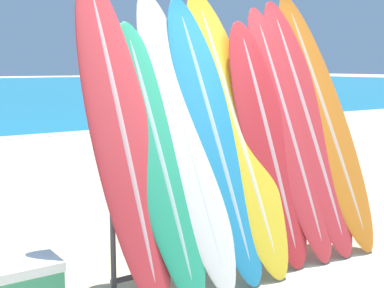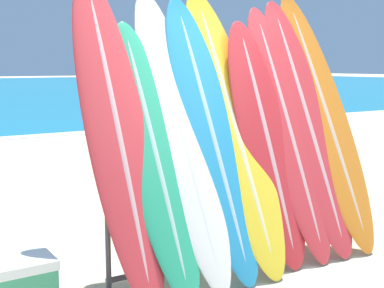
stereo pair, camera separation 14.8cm
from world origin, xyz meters
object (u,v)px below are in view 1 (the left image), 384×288
Objects in this scene: surfboard_slot_2 at (184,132)px; surfboard_slot_4 at (235,125)px; surfboard_rack at (245,207)px; person_near_water at (175,130)px; surfboard_slot_8 at (324,116)px; surfboard_slot_1 at (158,154)px; cooler_box at (24,286)px; surfboard_slot_7 at (307,122)px; surfboard_slot_0 at (121,131)px; surfboard_slot_5 at (267,140)px; surfboard_slot_6 at (288,129)px; surfboard_slot_3 at (213,132)px.

surfboard_slot_4 reaches higher than surfboard_slot_2.
person_near_water is at bearing 74.01° from surfboard_rack.
surfboard_slot_2 is at bearing -179.72° from surfboard_slot_8.
surfboard_slot_1 is 4.40× the size of cooler_box.
surfboard_rack is at bearing -173.58° from surfboard_slot_7.
surfboard_slot_7 is (1.90, -0.02, -0.05)m from surfboard_slot_0.
surfboard_slot_0 is 1.02× the size of surfboard_slot_4.
surfboard_slot_1 is 1.33m from cooler_box.
surfboard_slot_7 is at bearing 1.89° from surfboard_slot_1.
surfboard_slot_6 is at bearing 7.88° from surfboard_slot_5.
surfboard_slot_5 is 0.55m from surfboard_slot_7.
surfboard_slot_4 reaches higher than cooler_box.
surfboard_slot_0 reaches higher than surfboard_slot_1.
surfboard_slot_2 is at bearing -0.64° from cooler_box.
surfboard_slot_2 reaches higher than surfboard_slot_1.
surfboard_slot_5 reaches higher than surfboard_slot_1.
surfboard_rack is at bearing -11.42° from surfboard_slot_2.
surfboard_slot_6 is 0.53m from surfboard_slot_8.
surfboard_slot_4 is 1.13× the size of surfboard_slot_5.
surfboard_slot_1 is at bearing -4.91° from cooler_box.
surfboard_slot_2 reaches higher than surfboard_slot_7.
surfboard_slot_2 is 0.28m from surfboard_slot_3.
surfboard_slot_4 is at bearing 98.00° from surfboard_rack.
surfboard_slot_4 is 0.98× the size of surfboard_slot_8.
surfboard_slot_8 is at bearing 5.19° from surfboard_slot_6.
surfboard_slot_1 reaches higher than person_near_water.
surfboard_slot_3 is at bearing 24.63° from person_near_water.
cooler_box is (-2.66, 0.03, -0.98)m from surfboard_slot_7.
surfboard_slot_0 is at bearing 7.09° from person_near_water.
surfboard_rack is 1.49× the size of person_near_water.
surfboard_slot_3 is 1.85m from cooler_box.
person_near_water is at bearing 96.95° from surfboard_slot_7.
surfboard_slot_0 reaches higher than surfboard_slot_4.
surfboard_slot_0 is 2.54m from person_near_water.
surfboard_slot_1 is (-0.82, 0.04, 0.53)m from surfboard_rack.
surfboard_slot_0 is (-1.09, 0.12, 0.72)m from surfboard_rack.
surfboard_slot_8 reaches higher than surfboard_slot_1.
cooler_box is at bearing 179.89° from surfboard_slot_4.
surfboard_slot_1 is at bearing -174.04° from surfboard_slot_4.
surfboard_slot_6 is at bearing -1.54° from surfboard_slot_3.
surfboard_slot_0 is 1.65m from surfboard_slot_6.
surfboard_slot_2 is at bearing 14.76° from surfboard_slot_1.
cooler_box is at bearing 179.28° from surfboard_slot_0.
surfboard_slot_1 is 0.98× the size of surfboard_slot_5.
surfboard_slot_7 is at bearing 6.30° from surfboard_slot_5.
surfboard_slot_1 is 0.90× the size of surfboard_slot_3.
cooler_box is at bearing 176.13° from surfboard_rack.
person_near_water is (-0.50, 1.89, -0.29)m from surfboard_slot_8.
surfboard_rack is 1.09× the size of surfboard_slot_3.
surfboard_slot_1 is 0.88× the size of surfboard_slot_2.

